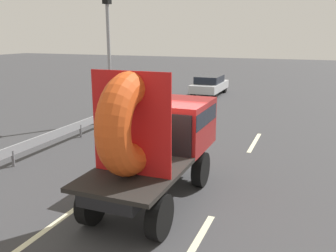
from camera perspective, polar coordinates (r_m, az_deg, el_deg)
name	(u,v)px	position (r m, az deg, el deg)	size (l,w,h in m)	color
ground_plane	(155,197)	(9.93, -2.10, -11.12)	(120.00, 120.00, 0.00)	#38383A
flatbed_truck	(158,133)	(9.38, -1.54, -1.15)	(2.02, 4.88, 3.51)	black
distant_sedan	(210,85)	(26.40, 6.58, 6.53)	(1.82, 4.26, 1.39)	black
traffic_light	(108,36)	(17.82, -9.41, 13.90)	(0.42, 0.36, 6.53)	gray
guardrail	(51,136)	(14.27, -18.07, -1.58)	(0.10, 15.17, 0.71)	gray
lane_dash_left_near	(40,234)	(8.71, -19.64, -15.84)	(2.90, 0.16, 0.01)	beige
lane_dash_left_far	(177,136)	(15.61, 1.37, -1.54)	(2.99, 0.16, 0.01)	beige
lane_dash_right_near	(194,246)	(7.88, 4.16, -18.44)	(2.74, 0.16, 0.01)	beige
lane_dash_right_far	(255,142)	(15.07, 13.51, -2.52)	(2.82, 0.16, 0.01)	beige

